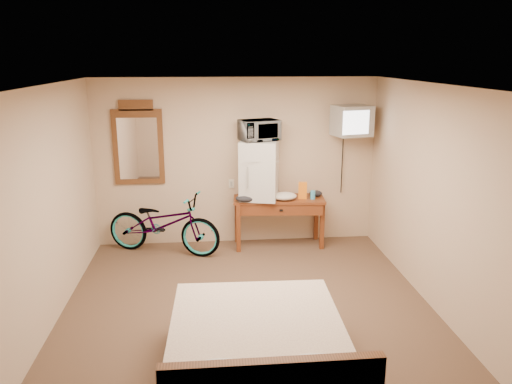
# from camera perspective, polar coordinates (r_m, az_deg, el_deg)

# --- Properties ---
(room) EXTENTS (4.60, 4.64, 2.50)m
(room) POSITION_cam_1_polar(r_m,az_deg,el_deg) (5.28, -0.85, -1.64)
(room) COLOR brown
(room) RESTS_ON ground
(desk) EXTENTS (1.38, 0.62, 0.75)m
(desk) POSITION_cam_1_polar(r_m,az_deg,el_deg) (7.43, 2.67, -1.64)
(desk) COLOR brown
(desk) RESTS_ON floor
(mini_fridge) EXTENTS (0.63, 0.62, 0.87)m
(mini_fridge) POSITION_cam_1_polar(r_m,az_deg,el_deg) (7.28, 0.36, 2.54)
(mini_fridge) COLOR silver
(mini_fridge) RESTS_ON desk
(microwave) EXTENTS (0.62, 0.52, 0.30)m
(microwave) POSITION_cam_1_polar(r_m,az_deg,el_deg) (7.18, 0.37, 7.08)
(microwave) COLOR silver
(microwave) RESTS_ON mini_fridge
(snack_bag) EXTENTS (0.13, 0.09, 0.25)m
(snack_bag) POSITION_cam_1_polar(r_m,az_deg,el_deg) (7.38, 5.35, 0.18)
(snack_bag) COLOR orange
(snack_bag) RESTS_ON desk
(blue_cup) EXTENTS (0.07, 0.07, 0.13)m
(blue_cup) POSITION_cam_1_polar(r_m,az_deg,el_deg) (7.39, 6.51, -0.32)
(blue_cup) COLOR #40A8DC
(blue_cup) RESTS_ON desk
(cloth_cream) EXTENTS (0.36, 0.28, 0.11)m
(cloth_cream) POSITION_cam_1_polar(r_m,az_deg,el_deg) (7.32, 3.27, -0.48)
(cloth_cream) COLOR #BFB5A9
(cloth_cream) RESTS_ON desk
(cloth_dark_a) EXTENTS (0.28, 0.21, 0.10)m
(cloth_dark_a) POSITION_cam_1_polar(r_m,az_deg,el_deg) (7.20, -1.24, -0.73)
(cloth_dark_a) COLOR black
(cloth_dark_a) RESTS_ON desk
(cloth_dark_b) EXTENTS (0.20, 0.16, 0.09)m
(cloth_dark_b) POSITION_cam_1_polar(r_m,az_deg,el_deg) (7.55, 6.84, -0.15)
(cloth_dark_b) COLOR black
(cloth_dark_b) RESTS_ON desk
(crt_television) EXTENTS (0.59, 0.64, 0.44)m
(crt_television) POSITION_cam_1_polar(r_m,az_deg,el_deg) (7.41, 10.89, 8.00)
(crt_television) COLOR black
(crt_television) RESTS_ON room
(wall_mirror) EXTENTS (0.73, 0.04, 1.23)m
(wall_mirror) POSITION_cam_1_polar(r_m,az_deg,el_deg) (7.48, -13.32, 5.36)
(wall_mirror) COLOR brown
(wall_mirror) RESTS_ON room
(bicycle) EXTENTS (1.81, 1.13, 0.90)m
(bicycle) POSITION_cam_1_polar(r_m,az_deg,el_deg) (7.35, -10.52, -3.55)
(bicycle) COLOR black
(bicycle) RESTS_ON floor
(bed) EXTENTS (1.57, 2.05, 0.90)m
(bed) POSITION_cam_1_polar(r_m,az_deg,el_deg) (4.44, 0.34, -18.82)
(bed) COLOR brown
(bed) RESTS_ON floor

